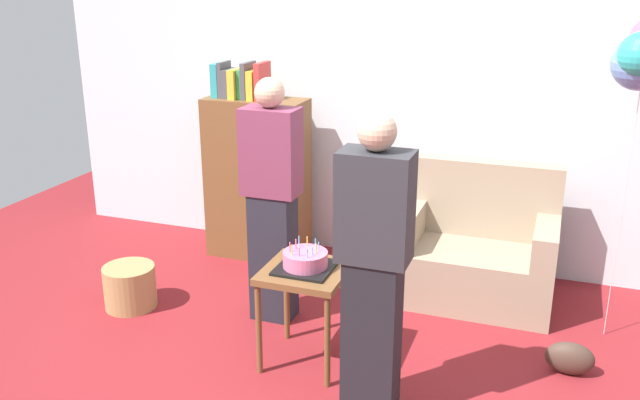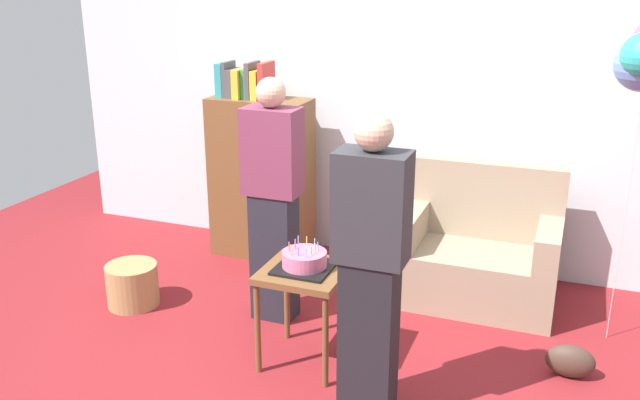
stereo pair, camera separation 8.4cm
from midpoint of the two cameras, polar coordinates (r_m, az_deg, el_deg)
The scene contains 10 objects.
ground_plane at distance 4.04m, azimuth -0.86°, elevation -15.40°, with size 8.00×8.00×0.00m, color maroon.
wall_back at distance 5.39m, azimuth 6.88°, elevation 8.81°, with size 6.00×0.10×2.70m, color silver.
couch at distance 5.03m, azimuth 12.27°, elevation -4.23°, with size 1.10×0.70×0.96m.
bookshelf at distance 5.55m, azimuth -5.69°, elevation 2.11°, with size 0.80×0.36×1.58m.
side_table at distance 4.04m, azimuth -1.81°, elevation -6.93°, with size 0.48×0.48×0.61m.
birthday_cake at distance 3.98m, azimuth -1.83°, elevation -5.07°, with size 0.32×0.32×0.17m.
person_blowing_candles at distance 4.46m, azimuth -4.53°, elevation -0.07°, with size 0.36×0.22×1.63m.
person_holding_cake at distance 3.47m, azimuth 3.76°, elevation -5.70°, with size 0.36×0.22×1.63m.
wicker_basket at distance 5.03m, azimuth -15.94°, elevation -6.92°, with size 0.36×0.36×0.30m, color #A88451.
handbag at distance 4.36m, azimuth 19.46°, elevation -12.26°, with size 0.28×0.14×0.20m, color #473328.
Camera 1 is at (1.15, -3.14, 2.26)m, focal length 38.62 mm.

